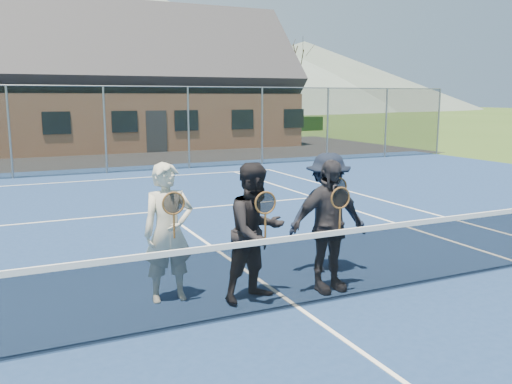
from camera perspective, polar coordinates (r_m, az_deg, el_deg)
ground at (r=25.96m, az=-17.87°, el=3.67°), size 220.00×220.00×0.00m
court_surface at (r=6.99m, az=4.41°, el=-12.11°), size 30.00×30.00×0.02m
hedge_row at (r=37.82m, az=-20.28°, el=6.20°), size 40.00×1.20×1.10m
hill_centre at (r=103.60m, az=-12.43°, el=14.38°), size 120.00×120.00×22.00m
hill_east at (r=116.33m, az=5.09°, el=12.09°), size 90.00×90.00×14.00m
court_markings at (r=6.98m, az=4.41°, el=-12.00°), size 11.03×23.83×0.01m
tennis_net at (r=6.80m, az=4.47°, el=-7.98°), size 11.68×0.08×1.10m
perimeter_fence at (r=19.42m, az=-15.61°, el=6.34°), size 30.07×0.07×3.02m
clubhouse at (r=30.52m, az=-11.65°, el=12.32°), size 15.60×8.20×7.70m
tree_c at (r=39.10m, az=-17.89°, el=14.14°), size 3.20×3.20×7.77m
tree_d at (r=41.63m, az=-3.68°, el=14.31°), size 3.20×3.20×7.77m
tree_e at (r=44.18m, az=3.81°, el=14.05°), size 3.20×3.20×7.77m
player_a at (r=7.04m, az=-9.22°, el=-4.22°), size 0.67×0.51×1.80m
player_b at (r=6.98m, az=0.01°, el=-4.23°), size 1.01×0.87×1.80m
player_c at (r=7.36m, az=7.62°, el=-3.56°), size 1.06×0.51×1.80m
player_d at (r=8.18m, az=7.54°, el=-2.19°), size 1.32×1.02×1.80m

